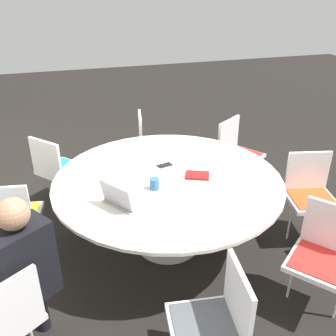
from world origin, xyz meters
The scene contains 16 objects.
ground_plane centered at (0.00, 0.00, 0.00)m, with size 16.00×16.00×0.00m, color black.
conference_table centered at (0.00, 0.00, 0.65)m, with size 2.03×2.03×0.74m.
chair_0 centered at (-1.00, 1.34, 0.51)m, with size 0.60×0.60×0.86m.
chair_1 centered at (-1.37, 0.10, 0.51)m, with size 0.49×0.47×0.86m.
chair_2 centered at (-1.03, -0.91, 0.51)m, with size 0.61×0.60×0.86m.
chair_3 centered at (-0.23, -1.35, 0.51)m, with size 0.51×0.52×0.86m.
chair_4 centered at (0.83, -1.09, 0.51)m, with size 0.59×0.60×0.86m.
chair_5 centered at (1.36, -0.18, 0.51)m, with size 0.51×0.49×0.86m.
chair_6 centered at (0.98, 0.96, 0.51)m, with size 0.61×0.61×0.86m.
chair_7 centered at (0.15, 1.36, 0.51)m, with size 0.48×0.50×0.86m.
person_0 centered at (-0.79, 1.19, 0.71)m, with size 0.38×0.42×1.21m.
laptop centered at (-0.32, 0.46, 0.79)m, with size 0.40×0.39×0.21m.
spiral_notebook centered at (-0.05, -0.26, 0.75)m, with size 0.22×0.25×0.02m.
coffee_cup centered at (-0.15, 0.16, 0.78)m, with size 0.08×0.08×0.10m.
cell_phone centered at (0.24, -0.04, 0.74)m, with size 0.10×0.15×0.01m.
handbag centered at (-0.68, -1.26, 0.14)m, with size 0.36×0.16×0.28m.
Camera 1 is at (-2.79, 0.83, 2.34)m, focal length 40.00 mm.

